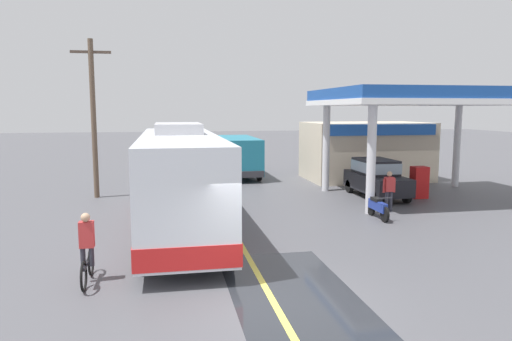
# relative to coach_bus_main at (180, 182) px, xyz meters

# --- Properties ---
(ground) EXTENTS (120.00, 120.00, 0.00)m
(ground) POSITION_rel_coach_bus_main_xyz_m (1.79, 13.39, -1.72)
(ground) COLOR #4C4C51
(lane_divider_stripe) EXTENTS (0.16, 50.00, 0.01)m
(lane_divider_stripe) POSITION_rel_coach_bus_main_xyz_m (1.79, 8.39, -1.72)
(lane_divider_stripe) COLOR #D8CC4C
(lane_divider_stripe) RESTS_ON ground
(wet_puddle_patch) EXTENTS (2.82, 5.59, 0.01)m
(wet_puddle_patch) POSITION_rel_coach_bus_main_xyz_m (2.32, -5.87, -1.72)
(wet_puddle_patch) COLOR #26282D
(wet_puddle_patch) RESTS_ON ground
(coach_bus_main) EXTENTS (2.60, 11.04, 3.69)m
(coach_bus_main) POSITION_rel_coach_bus_main_xyz_m (0.00, 0.00, 0.00)
(coach_bus_main) COLOR silver
(coach_bus_main) RESTS_ON ground
(gas_station_roadside) EXTENTS (9.10, 11.95, 5.10)m
(gas_station_roadside) POSITION_rel_coach_bus_main_xyz_m (11.28, 8.29, 0.91)
(gas_station_roadside) COLOR #194799
(gas_station_roadside) RESTS_ON ground
(car_at_pump) EXTENTS (1.70, 4.20, 1.82)m
(car_at_pump) POSITION_rel_coach_bus_main_xyz_m (9.36, 4.67, -0.71)
(car_at_pump) COLOR black
(car_at_pump) RESTS_ON ground
(minibus_opposing_lane) EXTENTS (2.04, 6.13, 2.44)m
(minibus_opposing_lane) POSITION_rel_coach_bus_main_xyz_m (4.01, 12.80, -0.25)
(minibus_opposing_lane) COLOR teal
(minibus_opposing_lane) RESTS_ON ground
(cyclist_on_shoulder) EXTENTS (0.34, 1.82, 1.72)m
(cyclist_on_shoulder) POSITION_rel_coach_bus_main_xyz_m (-2.38, -4.46, -0.94)
(cyclist_on_shoulder) COLOR black
(cyclist_on_shoulder) RESTS_ON ground
(motorcycle_parked_forecourt) EXTENTS (0.55, 1.80, 0.92)m
(motorcycle_parked_forecourt) POSITION_rel_coach_bus_main_xyz_m (7.50, 0.51, -1.28)
(motorcycle_parked_forecourt) COLOR black
(motorcycle_parked_forecourt) RESTS_ON ground
(pedestrian_near_pump) EXTENTS (0.55, 0.22, 1.66)m
(pedestrian_near_pump) POSITION_rel_coach_bus_main_xyz_m (8.53, 1.66, -0.79)
(pedestrian_near_pump) COLOR #33333F
(pedestrian_near_pump) RESTS_ON ground
(utility_pole_roadside) EXTENTS (1.80, 0.24, 7.39)m
(utility_pole_roadside) POSITION_rel_coach_bus_main_xyz_m (-3.74, 7.11, 2.15)
(utility_pole_roadside) COLOR brown
(utility_pole_roadside) RESTS_ON ground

